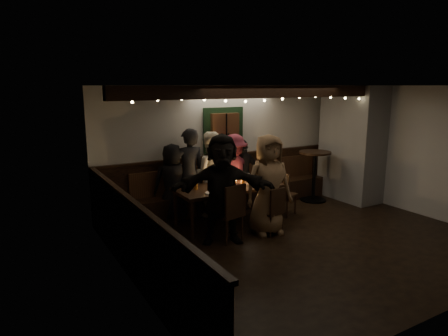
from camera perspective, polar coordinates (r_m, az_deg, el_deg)
room at (r=8.48m, az=10.84°, el=1.14°), size 6.02×5.01×2.62m
dining_table at (r=7.55m, az=0.76°, el=-3.06°), size 2.07×0.89×0.90m
chair_near_left at (r=6.71m, az=0.99°, el=-5.97°), size 0.54×0.54×1.00m
chair_near_right at (r=7.11m, az=7.09°, el=-5.73°), size 0.46×0.46×0.85m
chair_end at (r=8.16m, az=8.36°, el=-3.28°), size 0.52×0.52×0.90m
high_top at (r=9.28m, az=12.78°, el=-0.24°), size 0.72×0.72×1.14m
person_a at (r=7.81m, az=-7.35°, el=-2.04°), size 0.86×0.71×1.51m
person_b at (r=7.82m, az=-4.99°, el=-0.89°), size 0.67×0.46×1.80m
person_c at (r=8.01m, az=-2.07°, el=-0.86°), size 1.01×0.91×1.71m
person_d at (r=8.30m, az=1.32°, el=-0.72°), size 1.20×0.96×1.63m
person_e at (r=8.51m, az=2.69°, el=-0.87°), size 0.89×0.40×1.49m
person_f at (r=6.61m, az=-0.26°, el=-3.01°), size 1.78×1.20×1.84m
person_g at (r=7.05m, az=6.33°, el=-2.39°), size 0.95×0.69×1.78m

